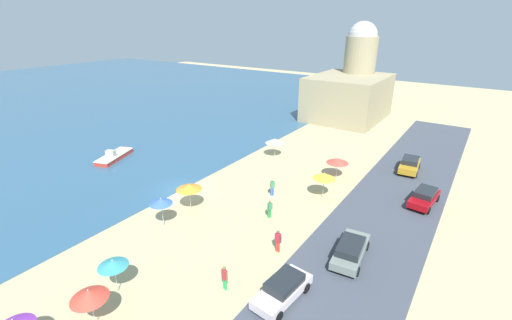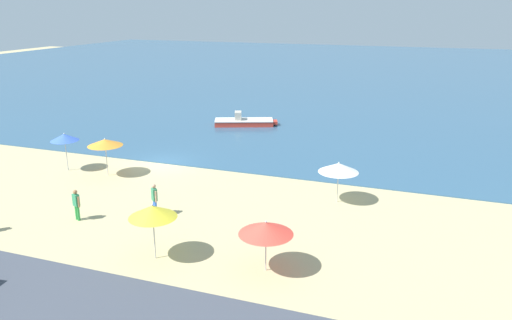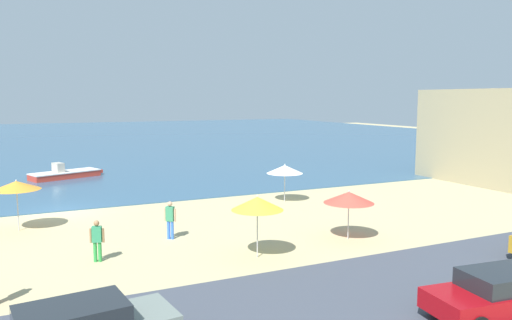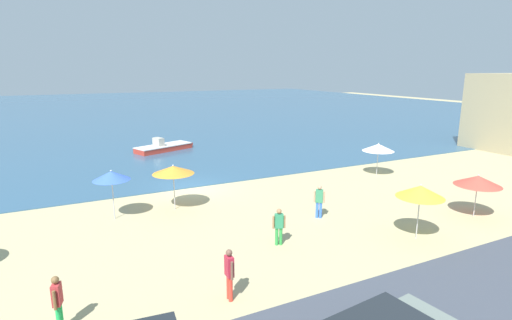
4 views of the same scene
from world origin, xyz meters
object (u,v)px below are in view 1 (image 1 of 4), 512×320
object	(u,v)px
beach_umbrella_5	(275,141)
beach_umbrella_7	(113,263)
parked_car_0	(283,289)
skiff_nearshore	(114,156)
beach_umbrella_0	(338,161)
bather_1	(225,277)
parked_car_2	(351,250)
bather_0	(272,186)
parked_car_3	(425,197)
parked_car_1	(410,165)
bather_2	(278,240)
bather_3	(270,208)
beach_umbrella_1	(324,176)
beach_umbrella_4	(89,294)
beach_umbrella_3	(189,187)
beach_umbrella_2	(161,201)
harbor_fortress	(351,88)

from	to	relation	value
beach_umbrella_5	beach_umbrella_7	distance (m)	25.04
parked_car_0	skiff_nearshore	distance (m)	29.23
beach_umbrella_0	bather_1	distance (m)	19.51
parked_car_2	skiff_nearshore	bearing A→B (deg)	86.22
bather_0	parked_car_2	distance (m)	10.69
parked_car_2	beach_umbrella_7	bearing A→B (deg)	135.82
parked_car_3	bather_0	bearing A→B (deg)	117.13
parked_car_1	parked_car_3	xyz separation A→B (m)	(-7.02, -2.74, -0.04)
beach_umbrella_0	bather_0	xyz separation A→B (m)	(-7.35, 3.47, -0.95)
bather_2	bather_3	bearing A→B (deg)	39.64
beach_umbrella_1	bather_1	size ratio (longest dim) A/B	1.49
bather_3	parked_car_3	bearing A→B (deg)	-46.79
beach_umbrella_0	parked_car_0	size ratio (longest dim) A/B	0.53
bather_2	beach_umbrella_5	bearing A→B (deg)	32.32
parked_car_3	parked_car_0	bearing A→B (deg)	164.26
beach_umbrella_0	beach_umbrella_1	world-z (taller)	beach_umbrella_1
parked_car_0	parked_car_1	xyz separation A→B (m)	(24.13, -2.08, 0.05)
beach_umbrella_4	parked_car_2	size ratio (longest dim) A/B	0.53
beach_umbrella_3	bather_3	xyz separation A→B (m)	(2.82, -6.51, -1.29)
beach_umbrella_0	parked_car_0	xyz separation A→B (m)	(-18.16, -4.00, -1.13)
bather_0	parked_car_0	world-z (taller)	bather_0
beach_umbrella_0	parked_car_2	size ratio (longest dim) A/B	0.48
parked_car_1	parked_car_2	size ratio (longest dim) A/B	0.90
beach_umbrella_4	beach_umbrella_7	distance (m)	2.54
bather_0	parked_car_1	xyz separation A→B (m)	(13.32, -9.55, -0.13)
beach_umbrella_5	parked_car_3	world-z (taller)	beach_umbrella_5
beach_umbrella_4	parked_car_0	distance (m)	10.75
beach_umbrella_5	beach_umbrella_7	bearing A→B (deg)	-171.29
beach_umbrella_3	parked_car_2	bearing A→B (deg)	-84.42
beach_umbrella_4	parked_car_0	xyz separation A→B (m)	(7.47, -7.61, -1.34)
parked_car_3	bather_3	bearing A→B (deg)	133.21
beach_umbrella_2	bather_1	world-z (taller)	beach_umbrella_2
beach_umbrella_0	harbor_fortress	size ratio (longest dim) A/B	0.15
bather_3	parked_car_1	size ratio (longest dim) A/B	0.39
bather_0	parked_car_1	bearing A→B (deg)	-35.65
beach_umbrella_7	bather_3	size ratio (longest dim) A/B	1.45
bather_1	bather_0	bearing A→B (deg)	18.54
beach_umbrella_1	beach_umbrella_4	xyz separation A→B (m)	(-20.73, 4.25, -0.08)
beach_umbrella_0	bather_1	xyz separation A→B (m)	(-19.48, -0.60, -0.97)
bather_3	parked_car_2	world-z (taller)	bather_3
beach_umbrella_1	beach_umbrella_7	bearing A→B (deg)	163.61
beach_umbrella_4	bather_2	world-z (taller)	beach_umbrella_4
bather_2	bather_3	world-z (taller)	bather_2
harbor_fortress	bather_3	bearing A→B (deg)	-170.01
bather_0	beach_umbrella_7	bearing A→B (deg)	175.30
parked_car_0	skiff_nearshore	xyz separation A→B (m)	(7.89, 28.14, -0.44)
beach_umbrella_7	parked_car_3	size ratio (longest dim) A/B	0.55
parked_car_1	skiff_nearshore	xyz separation A→B (m)	(-16.23, 30.22, -0.48)
parked_car_1	parked_car_3	size ratio (longest dim) A/B	0.98
beach_umbrella_1	bather_1	world-z (taller)	beach_umbrella_1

